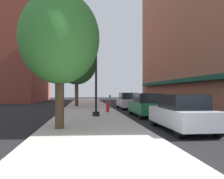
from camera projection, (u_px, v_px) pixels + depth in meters
ground_plane at (126, 108)px, 24.28m from camera, size 90.00×90.00×0.00m
sidewalk_slab at (88, 107)px, 24.79m from camera, size 4.80×50.00×0.12m
building_right_brick at (204, 2)px, 29.67m from camera, size 6.80×40.00×26.87m
building_far_background at (26, 42)px, 41.43m from camera, size 6.80×18.00×21.62m
lamppost at (96, 70)px, 15.43m from camera, size 0.48×0.48×5.90m
fire_hydrant at (108, 107)px, 18.47m from camera, size 0.33×0.26×0.79m
parking_meter_near at (110, 100)px, 21.89m from camera, size 0.14×0.09×1.31m
tree_near at (77, 61)px, 25.70m from camera, size 4.63×4.63×7.75m
tree_mid at (60, 39)px, 10.32m from camera, size 3.60×3.60×6.15m
car_white at (182, 113)px, 10.35m from camera, size 1.80×4.30×1.66m
car_green at (146, 105)px, 16.25m from camera, size 1.80×4.30×1.66m
car_silver at (128, 101)px, 23.21m from camera, size 1.80×4.30×1.66m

